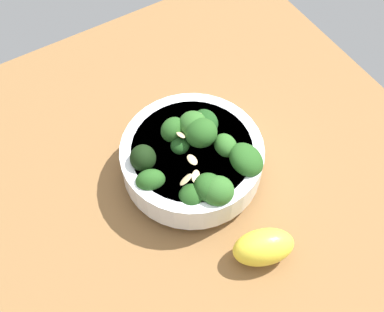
% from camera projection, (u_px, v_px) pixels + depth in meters
% --- Properties ---
extents(ground_plane, '(0.70, 0.70, 0.04)m').
position_uv_depth(ground_plane, '(183.00, 211.00, 0.62)').
color(ground_plane, brown).
extents(bowl_of_broccoli, '(0.18, 0.18, 0.10)m').
position_uv_depth(bowl_of_broccoli, '(193.00, 158.00, 0.60)').
color(bowl_of_broccoli, white).
rests_on(bowl_of_broccoli, ground_plane).
extents(lemon_wedge, '(0.08, 0.06, 0.05)m').
position_uv_depth(lemon_wedge, '(263.00, 247.00, 0.55)').
color(lemon_wedge, yellow).
rests_on(lemon_wedge, ground_plane).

